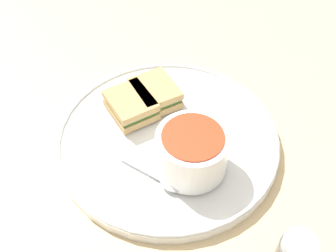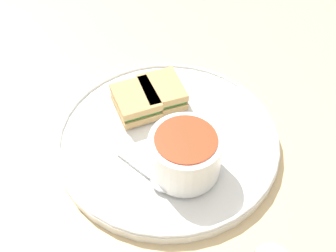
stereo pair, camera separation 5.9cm
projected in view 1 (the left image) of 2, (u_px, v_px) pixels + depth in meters
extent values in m
plane|color=#D1B27F|center=(168.00, 142.00, 0.62)|extent=(2.40, 2.40, 0.00)
cylinder|color=white|center=(168.00, 139.00, 0.61)|extent=(0.34, 0.34, 0.02)
torus|color=white|center=(168.00, 135.00, 0.60)|extent=(0.34, 0.34, 0.01)
cylinder|color=white|center=(190.00, 165.00, 0.56)|extent=(0.05, 0.05, 0.01)
cylinder|color=white|center=(191.00, 152.00, 0.54)|extent=(0.10, 0.10, 0.06)
cylinder|color=red|center=(192.00, 138.00, 0.51)|extent=(0.08, 0.08, 0.01)
cube|color=silver|center=(142.00, 169.00, 0.56)|extent=(0.04, 0.07, 0.00)
ellipsoid|color=silver|center=(172.00, 184.00, 0.54)|extent=(0.04, 0.04, 0.01)
cube|color=tan|center=(155.00, 97.00, 0.65)|extent=(0.06, 0.08, 0.01)
cube|color=#33702D|center=(155.00, 93.00, 0.64)|extent=(0.06, 0.07, 0.01)
cube|color=tan|center=(155.00, 89.00, 0.63)|extent=(0.06, 0.08, 0.01)
cube|color=tan|center=(131.00, 109.00, 0.63)|extent=(0.07, 0.08, 0.01)
cube|color=#33702D|center=(131.00, 105.00, 0.62)|extent=(0.06, 0.07, 0.01)
cube|color=tan|center=(130.00, 101.00, 0.61)|extent=(0.07, 0.08, 0.01)
cylinder|color=#B7B7BC|center=(300.00, 246.00, 0.41)|extent=(0.04, 0.04, 0.01)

